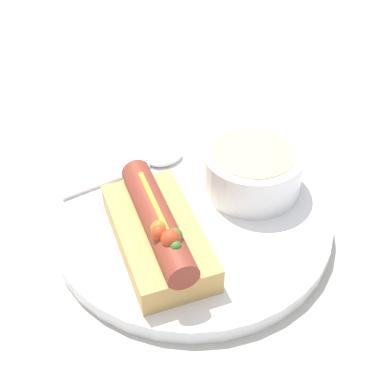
{
  "coord_description": "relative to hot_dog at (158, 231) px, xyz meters",
  "views": [
    {
      "loc": [
        0.33,
        -0.21,
        0.4
      ],
      "look_at": [
        0.0,
        0.0,
        0.05
      ],
      "focal_mm": 50.0,
      "sensor_mm": 36.0,
      "label": 1
    }
  ],
  "objects": [
    {
      "name": "ground_plane",
      "position": [
        -0.02,
        0.05,
        -0.04
      ],
      "size": [
        4.0,
        4.0,
        0.0
      ],
      "primitive_type": "plane",
      "color": "#BCB7AD"
    },
    {
      "name": "spoon",
      "position": [
        -0.11,
        0.06,
        -0.02
      ],
      "size": [
        0.03,
        0.15,
        0.01
      ],
      "rotation": [
        0.0,
        0.0,
        1.55
      ],
      "color": "#B7B7BC",
      "rests_on": "dinner_plate"
    },
    {
      "name": "hot_dog",
      "position": [
        0.0,
        0.0,
        0.0
      ],
      "size": [
        0.16,
        0.1,
        0.06
      ],
      "rotation": [
        0.0,
        0.0,
        -0.22
      ],
      "color": "tan",
      "rests_on": "dinner_plate"
    },
    {
      "name": "dinner_plate",
      "position": [
        -0.02,
        0.05,
        -0.03
      ],
      "size": [
        0.28,
        0.28,
        0.02
      ],
      "color": "white",
      "rests_on": "ground_plane"
    },
    {
      "name": "soup_bowl",
      "position": [
        -0.02,
        0.13,
        0.0
      ],
      "size": [
        0.1,
        0.1,
        0.05
      ],
      "color": "white",
      "rests_on": "dinner_plate"
    }
  ]
}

